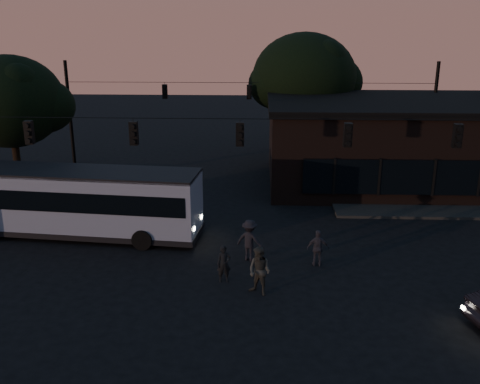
{
  "coord_description": "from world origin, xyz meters",
  "views": [
    {
      "loc": [
        0.9,
        -18.07,
        10.0
      ],
      "look_at": [
        0.0,
        4.0,
        3.0
      ],
      "focal_mm": 40.0,
      "sensor_mm": 36.0,
      "label": 1
    }
  ],
  "objects_px": {
    "bus": "(79,199)",
    "pedestrian_c": "(318,248)",
    "pedestrian_b": "(259,271)",
    "pedestrian_d": "(250,240)",
    "building": "(387,142)",
    "pedestrian_a": "(224,264)"
  },
  "relations": [
    {
      "from": "pedestrian_a",
      "to": "pedestrian_b",
      "type": "distance_m",
      "value": 1.76
    },
    {
      "from": "building",
      "to": "pedestrian_c",
      "type": "relative_size",
      "value": 9.5
    },
    {
      "from": "bus",
      "to": "pedestrian_d",
      "type": "xyz_separation_m",
      "value": [
        8.32,
        -2.58,
        -0.92
      ]
    },
    {
      "from": "bus",
      "to": "pedestrian_b",
      "type": "height_order",
      "value": "bus"
    },
    {
      "from": "pedestrian_b",
      "to": "pedestrian_d",
      "type": "relative_size",
      "value": 1.03
    },
    {
      "from": "pedestrian_c",
      "to": "pedestrian_d",
      "type": "xyz_separation_m",
      "value": [
        -2.93,
        0.46,
        0.13
      ]
    },
    {
      "from": "pedestrian_b",
      "to": "pedestrian_c",
      "type": "xyz_separation_m",
      "value": [
        2.49,
        2.64,
        -0.15
      ]
    },
    {
      "from": "bus",
      "to": "pedestrian_c",
      "type": "distance_m",
      "value": 11.71
    },
    {
      "from": "pedestrian_a",
      "to": "bus",
      "type": "bearing_deg",
      "value": 139.14
    },
    {
      "from": "bus",
      "to": "building",
      "type": "bearing_deg",
      "value": 36.0
    },
    {
      "from": "bus",
      "to": "pedestrian_b",
      "type": "relative_size",
      "value": 6.21
    },
    {
      "from": "pedestrian_a",
      "to": "pedestrian_d",
      "type": "bearing_deg",
      "value": 56.51
    },
    {
      "from": "pedestrian_b",
      "to": "pedestrian_d",
      "type": "bearing_deg",
      "value": 131.58
    },
    {
      "from": "bus",
      "to": "pedestrian_c",
      "type": "height_order",
      "value": "bus"
    },
    {
      "from": "building",
      "to": "pedestrian_a",
      "type": "height_order",
      "value": "building"
    },
    {
      "from": "building",
      "to": "bus",
      "type": "relative_size",
      "value": 1.29
    },
    {
      "from": "building",
      "to": "pedestrian_a",
      "type": "xyz_separation_m",
      "value": [
        -9.54,
        -14.52,
        -1.93
      ]
    },
    {
      "from": "pedestrian_b",
      "to": "pedestrian_c",
      "type": "relative_size",
      "value": 1.19
    },
    {
      "from": "bus",
      "to": "pedestrian_c",
      "type": "relative_size",
      "value": 7.38
    },
    {
      "from": "pedestrian_b",
      "to": "pedestrian_d",
      "type": "height_order",
      "value": "pedestrian_b"
    },
    {
      "from": "pedestrian_c",
      "to": "building",
      "type": "bearing_deg",
      "value": -114.41
    },
    {
      "from": "pedestrian_c",
      "to": "pedestrian_d",
      "type": "relative_size",
      "value": 0.87
    }
  ]
}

